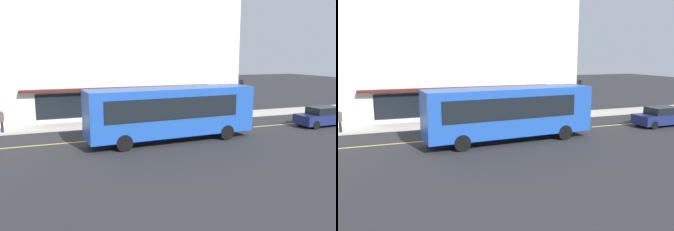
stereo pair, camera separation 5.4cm
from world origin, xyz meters
TOP-DOWN VIEW (x-y plane):
  - ground at (0.00, 0.00)m, footprint 120.00×120.00m
  - sidewalk at (0.00, 4.99)m, footprint 80.00×2.60m
  - lane_centre_stripe at (0.00, 0.00)m, footprint 36.00×0.16m
  - storefront_building at (-2.81, 11.20)m, footprint 22.90×10.43m
  - bus at (-1.37, -1.87)m, footprint 11.25×3.10m
  - traffic_light at (7.70, 4.17)m, footprint 0.30×0.52m
  - car_navy at (11.60, -1.49)m, footprint 4.35×1.96m
  - pedestrian_waiting at (8.58, 4.52)m, footprint 0.34×0.34m
  - pedestrian_mid_block at (-11.94, 4.12)m, footprint 0.34×0.34m
  - pedestrian_near_storefront at (-4.67, 5.85)m, footprint 0.34×0.34m

SIDE VIEW (x-z plane):
  - ground at x=0.00m, z-range 0.00..0.00m
  - lane_centre_stripe at x=0.00m, z-range 0.00..0.01m
  - sidewalk at x=0.00m, z-range 0.00..0.15m
  - car_navy at x=11.60m, z-range -0.02..1.50m
  - pedestrian_mid_block at x=-11.94m, z-range 0.31..1.94m
  - pedestrian_waiting at x=8.58m, z-range 0.33..2.10m
  - pedestrian_near_storefront at x=-4.67m, z-range 0.35..2.20m
  - bus at x=-1.37m, z-range 0.24..3.74m
  - traffic_light at x=7.70m, z-range 0.93..4.13m
  - storefront_building at x=-2.81m, z-range -0.01..12.27m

